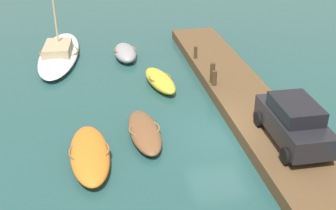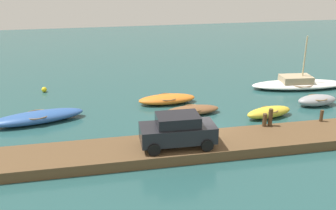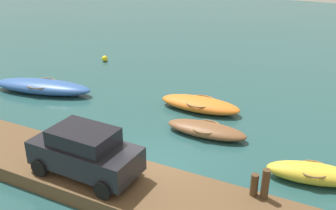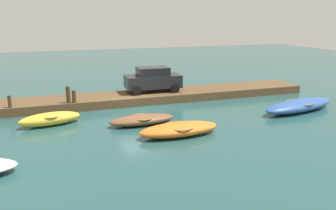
% 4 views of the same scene
% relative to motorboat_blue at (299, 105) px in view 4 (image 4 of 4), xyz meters
% --- Properties ---
extents(ground_plane, '(84.00, 84.00, 0.00)m').
position_rel_motorboat_blue_xyz_m(ground_plane, '(9.49, -3.72, -0.37)').
color(ground_plane, '#234C4C').
extents(dock_platform, '(26.24, 2.90, 0.57)m').
position_rel_motorboat_blue_xyz_m(dock_platform, '(9.49, -5.83, -0.09)').
color(dock_platform, brown).
rests_on(dock_platform, ground_plane).
extents(motorboat_blue, '(6.05, 2.86, 0.74)m').
position_rel_motorboat_blue_xyz_m(motorboat_blue, '(0.00, 0.00, 0.00)').
color(motorboat_blue, '#2D569E').
rests_on(motorboat_blue, ground_plane).
extents(rowboat_brown, '(3.76, 1.42, 0.56)m').
position_rel_motorboat_blue_xyz_m(rowboat_brown, '(10.16, -0.54, -0.09)').
color(rowboat_brown, brown).
rests_on(rowboat_brown, ground_plane).
extents(rowboat_orange, '(4.24, 1.67, 0.65)m').
position_rel_motorboat_blue_xyz_m(rowboat_orange, '(8.86, 1.84, -0.04)').
color(rowboat_orange, orange).
rests_on(rowboat_orange, ground_plane).
extents(rowboat_yellow, '(3.48, 1.74, 0.71)m').
position_rel_motorboat_blue_xyz_m(rowboat_yellow, '(14.99, -2.11, -0.01)').
color(rowboat_yellow, gold).
rests_on(rowboat_yellow, ground_plane).
extents(mooring_post_west, '(0.25, 0.25, 0.78)m').
position_rel_motorboat_blue_xyz_m(mooring_post_west, '(13.46, -4.63, 0.59)').
color(mooring_post_west, '#47331E').
rests_on(mooring_post_west, dock_platform).
extents(mooring_post_mid_west, '(0.25, 0.25, 1.06)m').
position_rel_motorboat_blue_xyz_m(mooring_post_mid_west, '(13.81, -4.63, 0.73)').
color(mooring_post_mid_west, '#47331E').
rests_on(mooring_post_mid_west, dock_platform).
extents(mooring_post_mid_east, '(0.20, 0.20, 0.72)m').
position_rel_motorboat_blue_xyz_m(mooring_post_mid_east, '(17.18, -4.63, 0.56)').
color(mooring_post_mid_east, '#47331E').
rests_on(mooring_post_mid_east, dock_platform).
extents(parked_car, '(3.97, 2.02, 1.77)m').
position_rel_motorboat_blue_xyz_m(parked_car, '(7.83, -6.12, 1.10)').
color(parked_car, black).
rests_on(parked_car, dock_platform).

